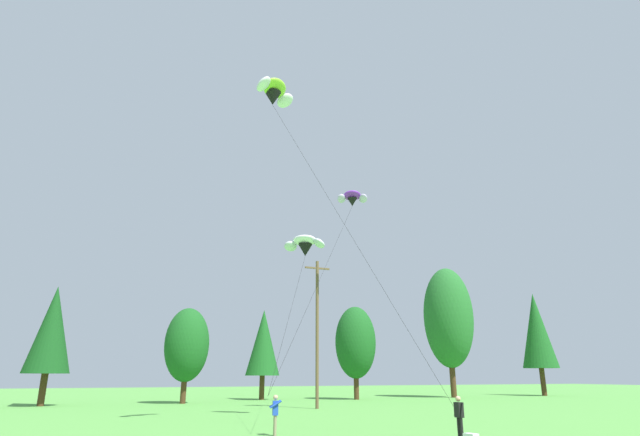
{
  "coord_description": "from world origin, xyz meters",
  "views": [
    {
      "loc": [
        -10.89,
        0.79,
        2.54
      ],
      "look_at": [
        -0.96,
        24.99,
        10.62
      ],
      "focal_mm": 28.58,
      "sensor_mm": 36.0,
      "label": 1
    }
  ],
  "objects_px": {
    "kite_flyer_mid": "(459,414)",
    "parafoil_kite_high_purple": "(352,199)",
    "parafoil_kite_mid_lime_white": "(274,93)",
    "utility_pole": "(317,329)",
    "parafoil_kite_far_white": "(305,245)",
    "kite_flyer_near": "(275,411)"
  },
  "relations": [
    {
      "from": "parafoil_kite_high_purple",
      "to": "parafoil_kite_far_white",
      "type": "height_order",
      "value": "parafoil_kite_high_purple"
    },
    {
      "from": "kite_flyer_near",
      "to": "kite_flyer_mid",
      "type": "relative_size",
      "value": 1.0
    },
    {
      "from": "utility_pole",
      "to": "parafoil_kite_mid_lime_white",
      "type": "distance_m",
      "value": 20.05
    },
    {
      "from": "kite_flyer_near",
      "to": "parafoil_kite_mid_lime_white",
      "type": "relative_size",
      "value": 0.09
    },
    {
      "from": "parafoil_kite_mid_lime_white",
      "to": "kite_flyer_mid",
      "type": "bearing_deg",
      "value": -49.65
    },
    {
      "from": "utility_pole",
      "to": "parafoil_kite_far_white",
      "type": "distance_m",
      "value": 9.99
    },
    {
      "from": "parafoil_kite_high_purple",
      "to": "parafoil_kite_mid_lime_white",
      "type": "bearing_deg",
      "value": -136.27
    },
    {
      "from": "kite_flyer_near",
      "to": "kite_flyer_mid",
      "type": "bearing_deg",
      "value": -31.74
    },
    {
      "from": "kite_flyer_mid",
      "to": "parafoil_kite_far_white",
      "type": "xyz_separation_m",
      "value": [
        -2.12,
        12.86,
        10.05
      ]
    },
    {
      "from": "parafoil_kite_high_purple",
      "to": "parafoil_kite_far_white",
      "type": "bearing_deg",
      "value": -146.13
    },
    {
      "from": "kite_flyer_mid",
      "to": "utility_pole",
      "type": "bearing_deg",
      "value": 84.66
    },
    {
      "from": "utility_pole",
      "to": "kite_flyer_mid",
      "type": "height_order",
      "value": "utility_pole"
    },
    {
      "from": "utility_pole",
      "to": "parafoil_kite_high_purple",
      "type": "distance_m",
      "value": 11.02
    },
    {
      "from": "parafoil_kite_mid_lime_white",
      "to": "parafoil_kite_far_white",
      "type": "bearing_deg",
      "value": 53.16
    },
    {
      "from": "kite_flyer_mid",
      "to": "parafoil_kite_high_purple",
      "type": "height_order",
      "value": "parafoil_kite_high_purple"
    },
    {
      "from": "kite_flyer_near",
      "to": "parafoil_kite_far_white",
      "type": "relative_size",
      "value": 0.17
    },
    {
      "from": "utility_pole",
      "to": "parafoil_kite_far_white",
      "type": "bearing_deg",
      "value": -117.62
    },
    {
      "from": "parafoil_kite_high_purple",
      "to": "parafoil_kite_mid_lime_white",
      "type": "relative_size",
      "value": 0.83
    },
    {
      "from": "parafoil_kite_high_purple",
      "to": "utility_pole",
      "type": "bearing_deg",
      "value": 109.5
    },
    {
      "from": "utility_pole",
      "to": "kite_flyer_mid",
      "type": "distance_m",
      "value": 21.31
    },
    {
      "from": "kite_flyer_near",
      "to": "kite_flyer_mid",
      "type": "xyz_separation_m",
      "value": [
        6.7,
        -4.15,
        -0.01
      ]
    },
    {
      "from": "utility_pole",
      "to": "parafoil_kite_far_white",
      "type": "relative_size",
      "value": 1.16
    }
  ]
}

